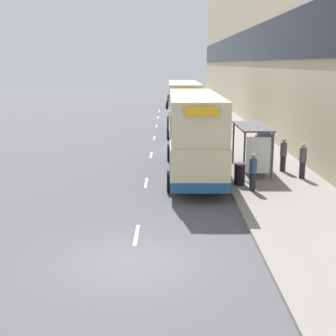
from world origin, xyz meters
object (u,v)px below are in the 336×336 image
pedestrian_2 (304,161)px  litter_bin (240,174)px  double_decker_bus_ahead (184,106)px  pedestrian_3 (284,154)px  bus_shelter (257,141)px  pedestrian_1 (254,172)px  double_decker_bus_near (195,133)px  car_0 (174,101)px  pedestrian_at_shelter (257,147)px

pedestrian_2 → litter_bin: (-3.37, -1.27, -0.39)m
double_decker_bus_ahead → pedestrian_3: bearing=-72.4°
pedestrian_3 → bus_shelter: bearing=-168.5°
bus_shelter → pedestrian_1: bus_shelter is taller
pedestrian_3 → pedestrian_1: bearing=-120.5°
pedestrian_1 → pedestrian_3: pedestrian_3 is taller
double_decker_bus_near → pedestrian_2: bearing=-14.4°
car_0 → litter_bin: bearing=-86.3°
pedestrian_at_shelter → pedestrian_1: size_ratio=0.94×
car_0 → pedestrian_1: pedestrian_1 is taller
litter_bin → pedestrian_at_shelter: bearing=72.0°
pedestrian_2 → pedestrian_3: pedestrian_3 is taller
double_decker_bus_ahead → pedestrian_3: (4.89, -15.46, -1.22)m
car_0 → litter_bin: car_0 is taller
litter_bin → pedestrian_1: bearing=-67.9°
bus_shelter → pedestrian_at_shelter: bearing=78.9°
double_decker_bus_ahead → pedestrian_2: (5.48, -17.09, -1.22)m
double_decker_bus_near → pedestrian_1: (2.51, -3.75, -1.26)m
pedestrian_at_shelter → litter_bin: size_ratio=1.55×
pedestrian_3 → car_0: bearing=98.0°
double_decker_bus_near → pedestrian_1: bearing=-56.2°
double_decker_bus_near → double_decker_bus_ahead: same height
pedestrian_2 → pedestrian_3: size_ratio=1.00×
pedestrian_1 → car_0: bearing=94.2°
bus_shelter → pedestrian_3: 1.79m
pedestrian_at_shelter → pedestrian_3: 2.86m
car_0 → litter_bin: size_ratio=3.85×
car_0 → litter_bin: (2.72, -41.86, -0.21)m
double_decker_bus_near → pedestrian_2: double_decker_bus_near is taller
car_0 → pedestrian_at_shelter: 36.55m
double_decker_bus_near → pedestrian_1: double_decker_bus_near is taller
bus_shelter → pedestrian_2: bearing=-31.4°
pedestrian_1 → pedestrian_3: (2.35, 3.98, 0.03)m
car_0 → pedestrian_1: (3.16, -42.93, 0.15)m
double_decker_bus_ahead → pedestrian_1: 19.64m
pedestrian_1 → pedestrian_3: size_ratio=0.96×
double_decker_bus_near → bus_shelter: bearing=-1.5°
double_decker_bus_near → pedestrian_2: size_ratio=6.19×
pedestrian_at_shelter → pedestrian_1: bearing=-101.7°
bus_shelter → double_decker_bus_ahead: double_decker_bus_ahead is taller
double_decker_bus_near → car_0: double_decker_bus_near is taller
pedestrian_2 → litter_bin: size_ratio=1.72×
double_decker_bus_ahead → pedestrian_2: double_decker_bus_ahead is taller
double_decker_bus_ahead → car_0: double_decker_bus_ahead is taller
double_decker_bus_near → pedestrian_3: 5.01m
double_decker_bus_near → litter_bin: 3.75m
bus_shelter → litter_bin: (-1.22, -2.59, -1.21)m
bus_shelter → double_decker_bus_ahead: 16.13m
bus_shelter → pedestrian_at_shelter: size_ratio=2.57×
pedestrian_at_shelter → litter_bin: 5.88m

